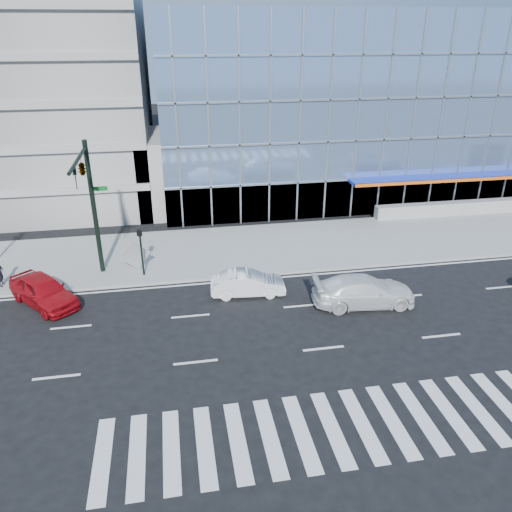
# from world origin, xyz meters

# --- Properties ---
(ground) EXTENTS (160.00, 160.00, 0.00)m
(ground) POSITION_xyz_m (0.00, 0.00, 0.00)
(ground) COLOR black
(ground) RESTS_ON ground
(sidewalk) EXTENTS (120.00, 8.00, 0.15)m
(sidewalk) POSITION_xyz_m (0.00, 8.00, 0.07)
(sidewalk) COLOR gray
(sidewalk) RESTS_ON ground
(theatre_building) EXTENTS (42.00, 26.00, 15.00)m
(theatre_building) POSITION_xyz_m (14.00, 26.00, 7.50)
(theatre_building) COLOR #7C9DCF
(theatre_building) RESTS_ON ground
(parking_garage) EXTENTS (24.00, 24.00, 20.00)m
(parking_garage) POSITION_xyz_m (-20.00, 26.00, 10.00)
(parking_garage) COLOR gray
(parking_garage) RESTS_ON ground
(ramp_block) EXTENTS (6.00, 8.00, 6.00)m
(ramp_block) POSITION_xyz_m (-6.00, 18.00, 3.00)
(ramp_block) COLOR gray
(ramp_block) RESTS_ON ground
(traffic_signal) EXTENTS (1.14, 5.74, 8.00)m
(traffic_signal) POSITION_xyz_m (-11.00, 4.57, 6.16)
(traffic_signal) COLOR black
(traffic_signal) RESTS_ON sidewalk
(ped_signal_post) EXTENTS (0.30, 0.33, 3.00)m
(ped_signal_post) POSITION_xyz_m (-8.50, 4.94, 2.14)
(ped_signal_post) COLOR black
(ped_signal_post) RESTS_ON sidewalk
(white_suv) EXTENTS (5.69, 2.64, 1.61)m
(white_suv) POSITION_xyz_m (3.34, -0.37, 0.80)
(white_suv) COLOR silver
(white_suv) RESTS_ON ground
(white_sedan) EXTENTS (4.26, 1.77, 1.37)m
(white_sedan) POSITION_xyz_m (-2.66, 1.80, 0.69)
(white_sedan) COLOR white
(white_sedan) RESTS_ON ground
(red_sedan) EXTENTS (4.54, 4.90, 1.63)m
(red_sedan) POSITION_xyz_m (-13.73, 2.67, 0.81)
(red_sedan) COLOR #AD0D15
(red_sedan) RESTS_ON ground
(tilted_panel) EXTENTS (1.80, 0.40, 1.83)m
(tilted_panel) POSITION_xyz_m (-8.92, 5.84, 1.06)
(tilted_panel) COLOR #9B9B9B
(tilted_panel) RESTS_ON sidewalk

